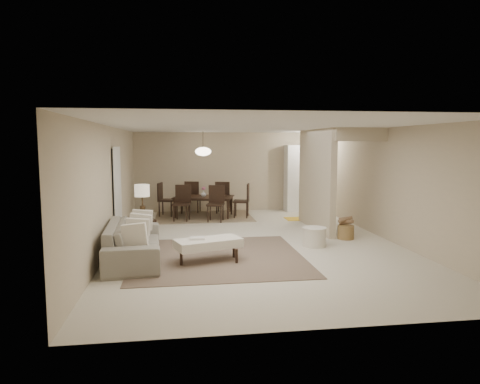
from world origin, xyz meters
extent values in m
plane|color=beige|center=(0.00, 0.00, 0.00)|extent=(9.00, 9.00, 0.00)
plane|color=white|center=(0.00, 0.00, 2.50)|extent=(9.00, 9.00, 0.00)
plane|color=#C6B496|center=(0.00, 4.50, 1.25)|extent=(6.00, 0.00, 6.00)
plane|color=#C6B496|center=(-3.00, 0.00, 1.25)|extent=(0.00, 9.00, 9.00)
plane|color=#C6B496|center=(3.00, 0.00, 1.25)|extent=(0.00, 9.00, 9.00)
cube|color=#C6B496|center=(1.80, 1.25, 1.25)|extent=(0.15, 2.50, 2.50)
cube|color=black|center=(-2.97, 0.60, 1.02)|extent=(0.04, 0.90, 2.04)
cube|color=white|center=(2.35, 4.15, 1.05)|extent=(1.20, 0.55, 2.10)
cylinder|color=white|center=(2.30, 3.20, 2.46)|extent=(0.44, 0.44, 0.05)
cube|color=brown|center=(-0.89, -1.15, 0.01)|extent=(3.20, 3.20, 0.01)
imported|color=gray|center=(-2.45, -1.15, 0.35)|extent=(2.43, 1.06, 0.70)
cube|color=beige|center=(-1.09, -1.45, 0.34)|extent=(1.29, 0.88, 0.16)
cylinder|color=black|center=(-1.59, -1.64, 0.13)|extent=(0.05, 0.05, 0.27)
cylinder|color=black|center=(-0.60, -1.64, 0.13)|extent=(0.05, 0.05, 0.27)
cylinder|color=black|center=(-1.59, -1.25, 0.13)|extent=(0.05, 0.05, 0.27)
cylinder|color=black|center=(-0.60, -1.25, 0.13)|extent=(0.05, 0.05, 0.27)
cube|color=black|center=(-2.40, 0.30, 0.26)|extent=(0.60, 0.60, 0.51)
cylinder|color=#44311D|center=(-2.40, 0.30, 0.66)|extent=(0.12, 0.12, 0.30)
cylinder|color=#44311D|center=(-2.40, 0.30, 0.94)|extent=(0.03, 0.03, 0.26)
cylinder|color=beige|center=(-2.40, 0.30, 1.14)|extent=(0.32, 0.32, 0.26)
cylinder|color=beige|center=(1.19, -0.55, 0.20)|extent=(0.50, 0.50, 0.39)
cylinder|color=brown|center=(2.11, 0.00, 0.16)|extent=(0.39, 0.39, 0.31)
cube|color=#836D51|center=(-0.90, 3.41, 0.01)|extent=(2.80, 2.10, 0.01)
imported|color=black|center=(-0.90, 3.41, 0.30)|extent=(1.89, 1.35, 0.60)
imported|color=silver|center=(-0.90, 3.41, 0.69)|extent=(0.20, 0.20, 0.17)
cube|color=gold|center=(1.88, 2.66, 0.01)|extent=(0.97, 0.59, 0.01)
cylinder|color=#44311D|center=(-0.90, 3.41, 2.25)|extent=(0.02, 0.02, 0.50)
ellipsoid|color=#FFEAC6|center=(-0.90, 3.41, 1.92)|extent=(0.46, 0.46, 0.25)
camera|label=1|loc=(-1.59, -9.06, 2.14)|focal=32.00mm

